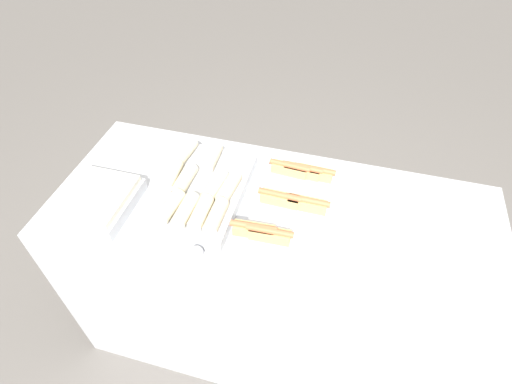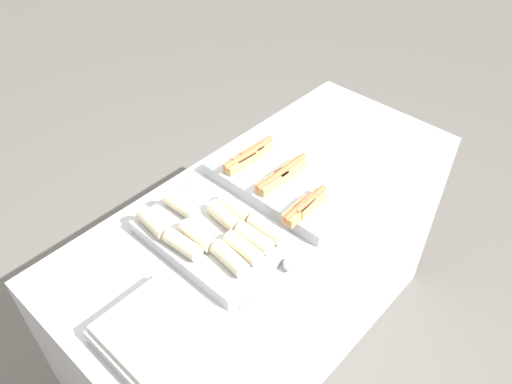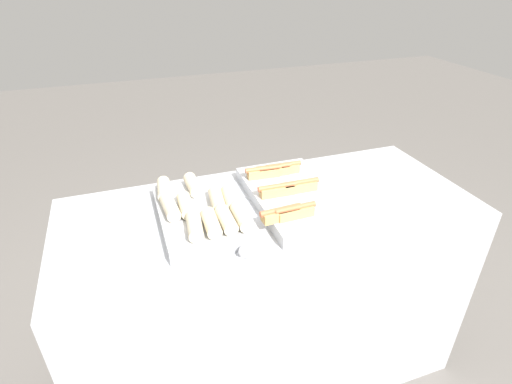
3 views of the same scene
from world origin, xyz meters
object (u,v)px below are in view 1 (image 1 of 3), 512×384
at_px(tray_wraps, 200,190).
at_px(tray_side_front, 95,200).
at_px(serving_spoon_near, 191,252).
at_px(tray_hotdogs, 298,208).

relative_size(tray_wraps, tray_side_front, 1.69).
xyz_separation_m(tray_side_front, serving_spoon_near, (0.43, -0.12, -0.02)).
bearing_deg(tray_side_front, tray_wraps, 21.88).
bearing_deg(tray_side_front, serving_spoon_near, -15.20).
bearing_deg(tray_hotdogs, serving_spoon_near, -138.38).
xyz_separation_m(tray_hotdogs, tray_side_front, (-0.73, -0.16, 0.00)).
height_order(tray_hotdogs, serving_spoon_near, tray_hotdogs).
relative_size(tray_hotdogs, serving_spoon_near, 2.32).
relative_size(tray_hotdogs, tray_side_front, 1.99).
xyz_separation_m(tray_hotdogs, serving_spoon_near, (-0.31, -0.27, -0.01)).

